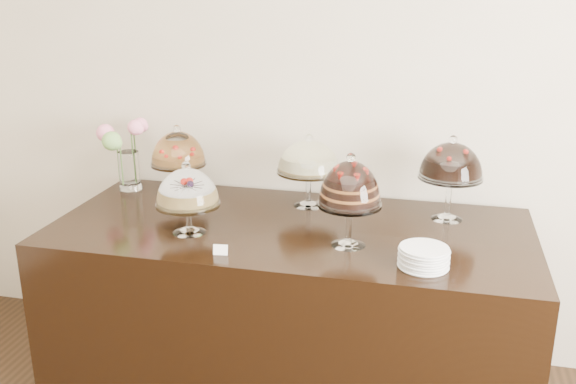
% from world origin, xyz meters
% --- Properties ---
extents(wall_back, '(5.00, 0.04, 3.00)m').
position_xyz_m(wall_back, '(0.00, 3.00, 1.50)').
color(wall_back, beige).
rests_on(wall_back, ground).
extents(display_counter, '(2.20, 1.00, 0.90)m').
position_xyz_m(display_counter, '(-0.33, 2.45, 0.45)').
color(display_counter, black).
rests_on(display_counter, ground).
extents(cake_stand_sugar_sponge, '(0.29, 0.29, 0.33)m').
position_xyz_m(cake_stand_sugar_sponge, '(-0.75, 2.26, 1.10)').
color(cake_stand_sugar_sponge, white).
rests_on(cake_stand_sugar_sponge, display_counter).
extents(cake_stand_choco_layer, '(0.27, 0.27, 0.41)m').
position_xyz_m(cake_stand_choco_layer, '(-0.03, 2.29, 1.16)').
color(cake_stand_choco_layer, white).
rests_on(cake_stand_choco_layer, display_counter).
extents(cake_stand_cheesecake, '(0.32, 0.32, 0.37)m').
position_xyz_m(cake_stand_cheesecake, '(-0.30, 2.74, 1.14)').
color(cake_stand_cheesecake, white).
rests_on(cake_stand_cheesecake, display_counter).
extents(cake_stand_dark_choco, '(0.30, 0.30, 0.41)m').
position_xyz_m(cake_stand_dark_choco, '(0.38, 2.71, 1.17)').
color(cake_stand_dark_choco, white).
rests_on(cake_stand_dark_choco, display_counter).
extents(cake_stand_fruit_tart, '(0.29, 0.29, 0.38)m').
position_xyz_m(cake_stand_fruit_tart, '(-0.99, 2.73, 1.14)').
color(cake_stand_fruit_tart, white).
rests_on(cake_stand_fruit_tart, display_counter).
extents(flower_vase, '(0.28, 0.34, 0.39)m').
position_xyz_m(flower_vase, '(-1.32, 2.77, 1.12)').
color(flower_vase, white).
rests_on(flower_vase, display_counter).
extents(plate_stack, '(0.20, 0.20, 0.08)m').
position_xyz_m(plate_stack, '(0.29, 2.13, 0.94)').
color(plate_stack, white).
rests_on(plate_stack, display_counter).
extents(price_card_left, '(0.06, 0.02, 0.04)m').
position_xyz_m(price_card_left, '(-0.53, 2.06, 0.92)').
color(price_card_left, white).
rests_on(price_card_left, display_counter).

